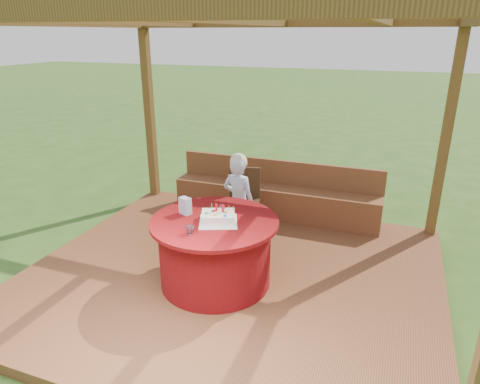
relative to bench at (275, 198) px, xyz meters
name	(u,v)px	position (x,y,z in m)	size (l,w,h in m)	color
ground	(232,281)	(0.00, -1.72, -0.38)	(60.00, 60.00, 0.00)	#2B4F1A
deck	(232,277)	(0.00, -1.72, -0.32)	(4.50, 4.00, 0.12)	brown
pergola	(231,61)	(0.00, -1.72, 2.02)	(4.50, 4.00, 2.72)	brown
bench	(275,198)	(0.00, 0.00, 0.00)	(3.00, 0.42, 0.80)	brown
table	(215,251)	(-0.10, -1.96, 0.11)	(1.33, 1.33, 0.74)	maroon
chair	(244,197)	(-0.26, -0.63, 0.21)	(0.50, 0.50, 0.86)	#3A2412
elderly_woman	(239,199)	(-0.18, -1.03, 0.34)	(0.46, 0.34, 1.19)	#A5CEF5
birthday_cake	(218,217)	(-0.04, -2.00, 0.52)	(0.49, 0.49, 0.18)	white
gift_bag	(185,206)	(-0.45, -1.92, 0.56)	(0.13, 0.08, 0.18)	#D187BE
drinking_glass	(190,230)	(-0.18, -2.34, 0.51)	(0.09, 0.09, 0.08)	white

